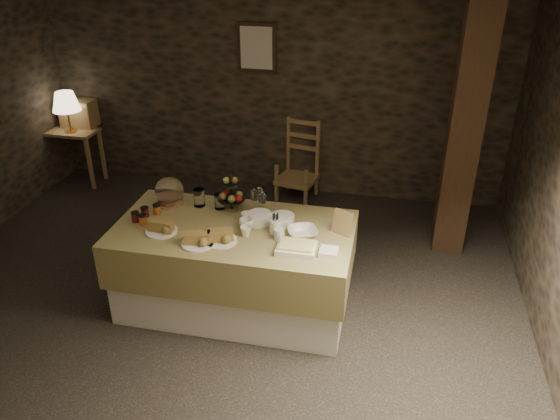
% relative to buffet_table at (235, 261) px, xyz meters
% --- Properties ---
extents(ground_plane, '(5.50, 5.00, 0.01)m').
position_rel_buffet_table_xyz_m(ground_plane, '(-0.24, -0.08, -0.45)').
color(ground_plane, black).
rests_on(ground_plane, ground).
extents(room_shell, '(5.52, 5.02, 2.60)m').
position_rel_buffet_table_xyz_m(room_shell, '(-0.24, -0.08, 1.11)').
color(room_shell, black).
rests_on(room_shell, ground).
extents(buffet_table, '(1.98, 1.05, 0.78)m').
position_rel_buffet_table_xyz_m(buffet_table, '(0.00, 0.00, 0.00)').
color(buffet_table, silver).
rests_on(buffet_table, ground_plane).
extents(console_table, '(0.66, 0.38, 0.70)m').
position_rel_buffet_table_xyz_m(console_table, '(-2.74, 2.05, 0.12)').
color(console_table, brown).
rests_on(console_table, ground_plane).
extents(table_lamp, '(0.34, 0.34, 0.50)m').
position_rel_buffet_table_xyz_m(table_lamp, '(-2.69, 2.00, 0.63)').
color(table_lamp, '#B78141').
rests_on(table_lamp, console_table).
extents(wine_rack, '(0.42, 0.26, 0.34)m').
position_rel_buffet_table_xyz_m(wine_rack, '(-2.69, 2.23, 0.42)').
color(wine_rack, brown).
rests_on(wine_rack, console_table).
extents(chair, '(0.52, 0.51, 0.74)m').
position_rel_buffet_table_xyz_m(chair, '(0.13, 2.27, -0.03)').
color(chair, brown).
rests_on(chair, ground_plane).
extents(timber_column, '(0.30, 0.30, 2.60)m').
position_rel_buffet_table_xyz_m(timber_column, '(1.88, 1.41, 0.85)').
color(timber_column, black).
rests_on(timber_column, ground_plane).
extents(framed_picture, '(0.45, 0.04, 0.55)m').
position_rel_buffet_table_xyz_m(framed_picture, '(-0.39, 2.39, 1.30)').
color(framed_picture, black).
rests_on(framed_picture, room_shell).
extents(plate_stack_a, '(0.19, 0.19, 0.10)m').
position_rel_buffet_table_xyz_m(plate_stack_a, '(0.20, 0.11, 0.38)').
color(plate_stack_a, white).
rests_on(plate_stack_a, buffet_table).
extents(plate_stack_b, '(0.20, 0.20, 0.08)m').
position_rel_buffet_table_xyz_m(plate_stack_b, '(0.38, 0.14, 0.37)').
color(plate_stack_b, white).
rests_on(plate_stack_b, buffet_table).
extents(cutlery_holder, '(0.10, 0.10, 0.12)m').
position_rel_buffet_table_xyz_m(cutlery_holder, '(0.36, -0.01, 0.39)').
color(cutlery_holder, white).
rests_on(cutlery_holder, buffet_table).
extents(cup_a, '(0.15, 0.15, 0.09)m').
position_rel_buffet_table_xyz_m(cup_a, '(0.11, -0.00, 0.38)').
color(cup_a, white).
rests_on(cup_a, buffet_table).
extents(cup_b, '(0.11, 0.11, 0.08)m').
position_rel_buffet_table_xyz_m(cup_b, '(0.14, -0.11, 0.37)').
color(cup_b, white).
rests_on(cup_b, buffet_table).
extents(mug_c, '(0.09, 0.09, 0.09)m').
position_rel_buffet_table_xyz_m(mug_c, '(0.09, 0.10, 0.38)').
color(mug_c, white).
rests_on(mug_c, buffet_table).
extents(mug_d, '(0.08, 0.08, 0.09)m').
position_rel_buffet_table_xyz_m(mug_d, '(0.41, -0.10, 0.38)').
color(mug_d, white).
rests_on(mug_d, buffet_table).
extents(bowl, '(0.31, 0.31, 0.06)m').
position_rel_buffet_table_xyz_m(bowl, '(0.58, -0.01, 0.36)').
color(bowl, white).
rests_on(bowl, buffet_table).
extents(cake_dome, '(0.26, 0.26, 0.26)m').
position_rel_buffet_table_xyz_m(cake_dome, '(-0.68, 0.31, 0.44)').
color(cake_dome, brown).
rests_on(cake_dome, buffet_table).
extents(fruit_stand, '(0.24, 0.24, 0.33)m').
position_rel_buffet_table_xyz_m(fruit_stand, '(-0.11, 0.32, 0.46)').
color(fruit_stand, black).
rests_on(fruit_stand, buffet_table).
extents(bread_platter_left, '(0.26, 0.26, 0.11)m').
position_rel_buffet_table_xyz_m(bread_platter_left, '(-0.55, -0.19, 0.37)').
color(bread_platter_left, white).
rests_on(bread_platter_left, buffet_table).
extents(bread_platter_center, '(0.26, 0.26, 0.11)m').
position_rel_buffet_table_xyz_m(bread_platter_center, '(-0.20, -0.31, 0.37)').
color(bread_platter_center, white).
rests_on(bread_platter_center, buffet_table).
extents(bread_platter_right, '(0.26, 0.26, 0.11)m').
position_rel_buffet_table_xyz_m(bread_platter_right, '(-0.04, -0.23, 0.37)').
color(bread_platter_right, white).
rests_on(bread_platter_right, buffet_table).
extents(jam_jars, '(0.18, 0.26, 0.07)m').
position_rel_buffet_table_xyz_m(jam_jars, '(-0.77, -0.01, 0.37)').
color(jam_jars, '#57101B').
rests_on(jam_jars, buffet_table).
extents(tart_dish, '(0.30, 0.22, 0.07)m').
position_rel_buffet_table_xyz_m(tart_dish, '(0.58, -0.25, 0.37)').
color(tart_dish, white).
rests_on(tart_dish, buffet_table).
extents(square_dish, '(0.14, 0.14, 0.04)m').
position_rel_buffet_table_xyz_m(square_dish, '(0.82, -0.25, 0.35)').
color(square_dish, white).
rests_on(square_dish, buffet_table).
extents(menu_frame, '(0.18, 0.14, 0.22)m').
position_rel_buffet_table_xyz_m(menu_frame, '(0.88, 0.09, 0.42)').
color(menu_frame, brown).
rests_on(menu_frame, buffet_table).
extents(storage_jar_a, '(0.10, 0.10, 0.16)m').
position_rel_buffet_table_xyz_m(storage_jar_a, '(-0.40, 0.31, 0.41)').
color(storage_jar_a, white).
rests_on(storage_jar_a, buffet_table).
extents(storage_jar_b, '(0.09, 0.09, 0.14)m').
position_rel_buffet_table_xyz_m(storage_jar_b, '(-0.21, 0.30, 0.40)').
color(storage_jar_b, white).
rests_on(storage_jar_b, buffet_table).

